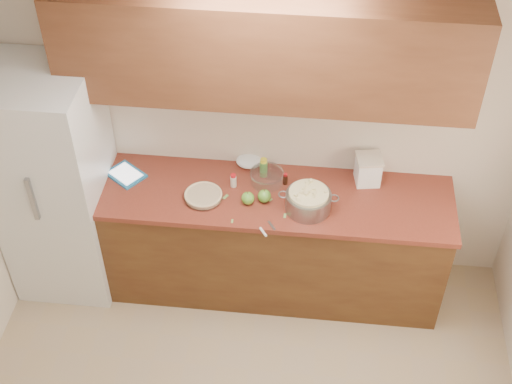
# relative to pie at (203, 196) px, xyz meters

# --- Properties ---
(room_shell) EXTENTS (3.60, 3.60, 3.60)m
(room_shell) POSITION_rel_pie_xyz_m (0.39, -1.39, 0.36)
(room_shell) COLOR tan
(room_shell) RESTS_ON ground
(counter_run) EXTENTS (2.64, 0.68, 0.92)m
(counter_run) POSITION_rel_pie_xyz_m (0.39, 0.08, -0.48)
(counter_run) COLOR #583718
(counter_run) RESTS_ON ground
(upper_cabinets) EXTENTS (2.60, 0.34, 0.70)m
(upper_cabinets) POSITION_rel_pie_xyz_m (0.39, 0.24, 1.01)
(upper_cabinets) COLOR brown
(upper_cabinets) RESTS_ON room_shell
(fridge) EXTENTS (0.70, 0.70, 1.80)m
(fridge) POSITION_rel_pie_xyz_m (-1.05, 0.05, -0.04)
(fridge) COLOR silver
(fridge) RESTS_ON ground
(pie) EXTENTS (0.27, 0.27, 0.04)m
(pie) POSITION_rel_pie_xyz_m (0.00, 0.00, 0.00)
(pie) COLOR silver
(pie) RESTS_ON counter_run
(colander) EXTENTS (0.40, 0.30, 0.15)m
(colander) POSITION_rel_pie_xyz_m (0.71, -0.03, 0.05)
(colander) COLOR gray
(colander) RESTS_ON counter_run
(flour_canister) EXTENTS (0.20, 0.20, 0.21)m
(flour_canister) POSITION_rel_pie_xyz_m (1.10, 0.29, 0.09)
(flour_canister) COLOR white
(flour_canister) RESTS_ON counter_run
(tablet) EXTENTS (0.32, 0.30, 0.02)m
(tablet) POSITION_rel_pie_xyz_m (-0.58, 0.17, -0.01)
(tablet) COLOR teal
(tablet) RESTS_ON counter_run
(paring_knife) EXTENTS (0.11, 0.15, 0.02)m
(paring_knife) POSITION_rel_pie_xyz_m (0.44, -0.27, -0.02)
(paring_knife) COLOR gray
(paring_knife) RESTS_ON counter_run
(lemon_bottle) EXTENTS (0.05, 0.05, 0.15)m
(lemon_bottle) POSITION_rel_pie_xyz_m (0.38, 0.28, 0.05)
(lemon_bottle) COLOR #4C8C38
(lemon_bottle) RESTS_ON counter_run
(cinnamon_shaker) EXTENTS (0.04, 0.04, 0.10)m
(cinnamon_shaker) POSITION_rel_pie_xyz_m (0.19, 0.14, 0.03)
(cinnamon_shaker) COLOR beige
(cinnamon_shaker) RESTS_ON counter_run
(vanilla_bottle) EXTENTS (0.03, 0.03, 0.09)m
(vanilla_bottle) POSITION_rel_pie_xyz_m (0.54, 0.21, 0.02)
(vanilla_bottle) COLOR black
(vanilla_bottle) RESTS_ON counter_run
(mixing_bowl) EXTENTS (0.24, 0.24, 0.09)m
(mixing_bowl) POSITION_rel_pie_xyz_m (0.41, 0.21, 0.03)
(mixing_bowl) COLOR silver
(mixing_bowl) RESTS_ON counter_run
(paper_towel) EXTENTS (0.22, 0.20, 0.08)m
(paper_towel) POSITION_rel_pie_xyz_m (0.27, 0.37, 0.02)
(paper_towel) COLOR white
(paper_towel) RESTS_ON counter_run
(apple_left) EXTENTS (0.09, 0.09, 0.10)m
(apple_left) POSITION_rel_pie_xyz_m (0.31, -0.01, 0.02)
(apple_left) COLOR #5B9C2E
(apple_left) RESTS_ON counter_run
(apple_center) EXTENTS (0.09, 0.09, 0.10)m
(apple_center) POSITION_rel_pie_xyz_m (0.41, 0.02, 0.02)
(apple_center) COLOR #5B9C2E
(apple_center) RESTS_ON counter_run
(peel_a) EXTENTS (0.04, 0.05, 0.00)m
(peel_a) POSITION_rel_pie_xyz_m (0.15, 0.03, -0.02)
(peel_a) COLOR #7DA952
(peel_a) RESTS_ON counter_run
(peel_b) EXTENTS (0.01, 0.03, 0.00)m
(peel_b) POSITION_rel_pie_xyz_m (0.22, -0.20, -0.02)
(peel_b) COLOR #7DA952
(peel_b) RESTS_ON counter_run
(peel_c) EXTENTS (0.02, 0.04, 0.00)m
(peel_c) POSITION_rel_pie_xyz_m (0.56, -0.11, -0.02)
(peel_c) COLOR #7DA952
(peel_c) RESTS_ON counter_run
(peel_d) EXTENTS (0.03, 0.03, 0.00)m
(peel_d) POSITION_rel_pie_xyz_m (0.46, 0.03, -0.02)
(peel_d) COLOR #7DA952
(peel_d) RESTS_ON counter_run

